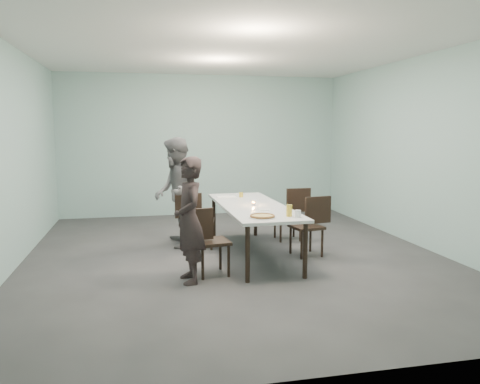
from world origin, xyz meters
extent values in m
plane|color=#333335|center=(0.00, 0.00, 0.00)|extent=(7.00, 7.00, 0.00)
cube|color=#96BDB9|center=(0.00, 3.50, 1.50)|extent=(6.00, 0.02, 3.00)
cube|color=#96BDB9|center=(0.00, -3.50, 1.50)|extent=(6.00, 0.02, 3.00)
cube|color=#96BDB9|center=(-3.00, 0.00, 1.50)|extent=(0.02, 7.00, 3.00)
cube|color=#96BDB9|center=(3.00, 0.00, 1.50)|extent=(0.02, 7.00, 3.00)
cube|color=white|center=(0.00, 0.00, 3.00)|extent=(6.00, 7.00, 0.02)
cube|color=white|center=(0.27, -0.01, 0.73)|extent=(0.93, 2.61, 0.04)
cylinder|color=black|center=(-0.09, -1.24, 0.35)|extent=(0.06, 0.06, 0.71)
cylinder|color=black|center=(-0.11, 1.20, 0.35)|extent=(0.06, 0.06, 0.71)
cylinder|color=black|center=(0.65, -1.23, 0.35)|extent=(0.06, 0.06, 0.71)
cylinder|color=black|center=(0.63, 1.21, 0.35)|extent=(0.06, 0.06, 0.71)
cube|color=black|center=(-0.47, -0.83, 0.43)|extent=(0.48, 0.48, 0.04)
cube|color=black|center=(-0.65, -0.86, 0.67)|extent=(0.42, 0.10, 0.40)
cylinder|color=black|center=(-0.61, -1.03, 0.21)|extent=(0.04, 0.04, 0.41)
cylinder|color=black|center=(-0.66, -0.69, 0.21)|extent=(0.04, 0.04, 0.41)
cylinder|color=black|center=(-0.27, -0.98, 0.21)|extent=(0.04, 0.04, 0.41)
cylinder|color=black|center=(-0.32, -0.64, 0.21)|extent=(0.04, 0.04, 0.41)
cube|color=black|center=(-0.42, 0.58, 0.43)|extent=(0.49, 0.49, 0.04)
cube|color=black|center=(-0.61, 0.61, 0.67)|extent=(0.42, 0.12, 0.40)
cylinder|color=black|center=(-0.62, 0.44, 0.21)|extent=(0.04, 0.04, 0.41)
cylinder|color=black|center=(-0.56, 0.77, 0.21)|extent=(0.04, 0.04, 0.41)
cylinder|color=black|center=(-0.29, 0.38, 0.21)|extent=(0.04, 0.04, 0.41)
cylinder|color=black|center=(-0.22, 0.71, 0.21)|extent=(0.04, 0.04, 0.41)
cube|color=black|center=(1.04, -0.22, 0.43)|extent=(0.48, 0.48, 0.04)
cube|color=black|center=(1.23, -0.19, 0.67)|extent=(0.42, 0.11, 0.40)
cylinder|color=black|center=(1.18, -0.02, 0.21)|extent=(0.04, 0.04, 0.41)
cylinder|color=black|center=(1.23, -0.36, 0.21)|extent=(0.04, 0.04, 0.41)
cylinder|color=black|center=(0.84, -0.08, 0.21)|extent=(0.04, 0.04, 0.41)
cylinder|color=black|center=(0.90, -0.41, 0.21)|extent=(0.04, 0.04, 0.41)
cube|color=black|center=(1.08, 0.80, 0.43)|extent=(0.42, 0.42, 0.04)
cube|color=black|center=(1.27, 0.80, 0.67)|extent=(0.42, 0.04, 0.40)
cylinder|color=black|center=(1.25, 0.97, 0.21)|extent=(0.04, 0.04, 0.41)
cylinder|color=black|center=(1.25, 0.63, 0.21)|extent=(0.04, 0.04, 0.41)
cylinder|color=black|center=(0.91, 0.97, 0.21)|extent=(0.04, 0.04, 0.41)
cylinder|color=black|center=(0.91, 0.63, 0.21)|extent=(0.04, 0.04, 0.41)
imported|color=black|center=(-0.77, -1.05, 0.77)|extent=(0.43, 0.60, 1.53)
imported|color=slate|center=(-0.79, 0.76, 0.87)|extent=(0.66, 0.85, 1.73)
cylinder|color=white|center=(0.15, -1.01, 0.76)|extent=(0.34, 0.34, 0.01)
cylinder|color=#DAC87C|center=(0.15, -1.01, 0.77)|extent=(0.30, 0.30, 0.01)
torus|color=brown|center=(0.15, -1.01, 0.77)|extent=(0.32, 0.32, 0.03)
cylinder|color=white|center=(0.34, -0.46, 0.76)|extent=(0.18, 0.18, 0.01)
cylinder|color=gold|center=(0.51, -0.99, 0.82)|extent=(0.08, 0.08, 0.15)
cylinder|color=silver|center=(0.60, -1.07, 0.80)|extent=(0.08, 0.08, 0.09)
cylinder|color=silver|center=(0.27, -0.06, 0.77)|extent=(0.06, 0.06, 0.03)
cylinder|color=orange|center=(0.27, -0.06, 0.79)|extent=(0.04, 0.04, 0.01)
cylinder|color=gold|center=(0.28, 0.79, 0.79)|extent=(0.07, 0.07, 0.08)
cube|color=silver|center=(0.05, 0.87, 0.75)|extent=(0.30, 0.22, 0.01)
camera|label=1|loc=(-1.34, -6.60, 1.86)|focal=35.00mm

